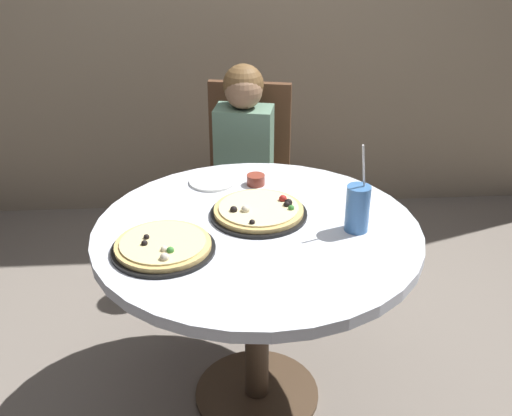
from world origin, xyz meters
TOP-DOWN VIEW (x-y plane):
  - ground_plane at (0.00, 0.00)m, footprint 8.00×8.00m
  - dining_table at (0.00, 0.00)m, footprint 1.11×1.11m
  - chair_wooden at (0.02, 0.97)m, footprint 0.48×0.48m
  - diner_child at (-0.02, 0.79)m, footprint 0.32×0.43m
  - pizza_veggie at (0.01, 0.09)m, footprint 0.34×0.34m
  - pizza_cheese at (-0.31, -0.13)m, footprint 0.33×0.33m
  - soda_cup at (0.33, -0.03)m, footprint 0.08×0.08m
  - sauce_bowl at (0.02, 0.34)m, footprint 0.07×0.07m
  - plate_small at (-0.15, 0.37)m, footprint 0.18×0.18m

SIDE VIEW (x-z plane):
  - ground_plane at x=0.00m, z-range 0.00..0.00m
  - diner_child at x=-0.02m, z-range -0.06..1.02m
  - chair_wooden at x=0.02m, z-range 0.06..1.01m
  - dining_table at x=0.00m, z-range 0.26..1.01m
  - plate_small at x=-0.15m, z-range 0.75..0.76m
  - pizza_cheese at x=-0.31m, z-range 0.74..0.79m
  - pizza_veggie at x=0.01m, z-range 0.74..0.79m
  - sauce_bowl at x=0.02m, z-range 0.75..0.79m
  - soda_cup at x=0.33m, z-range 0.68..0.98m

